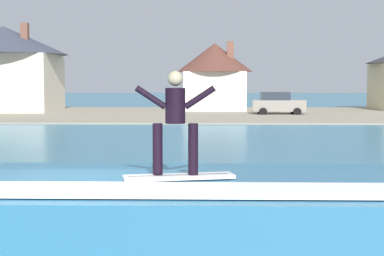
# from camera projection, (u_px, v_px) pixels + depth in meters

# --- Properties ---
(ground_plane) EXTENTS (260.00, 260.00, 0.00)m
(ground_plane) POSITION_uv_depth(u_px,v_px,m) (76.00, 252.00, 10.33)
(ground_plane) COLOR teal
(wave_crest) EXTENTS (10.14, 4.45, 1.24)m
(wave_crest) POSITION_uv_depth(u_px,v_px,m) (183.00, 210.00, 10.79)
(wave_crest) COLOR teal
(wave_crest) RESTS_ON ground_plane
(surfboard) EXTENTS (1.82, 0.82, 0.06)m
(surfboard) POSITION_uv_depth(u_px,v_px,m) (179.00, 177.00, 10.07)
(surfboard) COLOR white
(surfboard) RESTS_ON wave_crest
(surfer) EXTENTS (1.29, 0.32, 1.66)m
(surfer) POSITION_uv_depth(u_px,v_px,m) (175.00, 117.00, 10.02)
(surfer) COLOR black
(surfer) RESTS_ON surfboard
(shoreline_bank) EXTENTS (120.00, 23.46, 0.09)m
(shoreline_bank) POSITION_uv_depth(u_px,v_px,m) (182.00, 114.00, 51.76)
(shoreline_bank) COLOR gray
(shoreline_bank) RESTS_ON ground_plane
(car_far_shore) EXTENTS (4.13, 2.17, 1.86)m
(car_far_shore) POSITION_uv_depth(u_px,v_px,m) (278.00, 103.00, 50.49)
(car_far_shore) COLOR gray
(car_far_shore) RESTS_ON ground_plane
(house_with_chimney) EXTENTS (11.17, 11.17, 7.68)m
(house_with_chimney) POSITION_uv_depth(u_px,v_px,m) (4.00, 63.00, 55.15)
(house_with_chimney) COLOR beige
(house_with_chimney) RESTS_ON ground_plane
(house_small_cottage) EXTENTS (6.85, 6.85, 6.26)m
(house_small_cottage) POSITION_uv_depth(u_px,v_px,m) (215.00, 73.00, 57.09)
(house_small_cottage) COLOR silver
(house_small_cottage) RESTS_ON ground_plane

